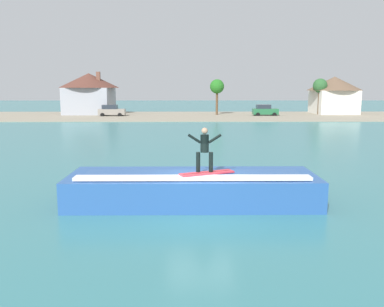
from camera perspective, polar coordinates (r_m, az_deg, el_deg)
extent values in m
plane|color=teal|center=(15.62, 1.20, -8.00)|extent=(260.00, 260.00, 0.00)
cube|color=#2A579D|center=(16.56, 0.08, -4.88)|extent=(9.82, 3.27, 1.18)
cube|color=#2A579D|center=(16.01, 0.09, -2.97)|extent=(8.35, 1.47, 0.13)
cube|color=white|center=(15.37, 0.12, -3.39)|extent=(8.84, 0.59, 0.12)
cube|color=#D8333F|center=(15.79, 2.09, -2.72)|extent=(2.17, 1.29, 0.06)
cube|color=black|center=(15.78, 2.09, -2.63)|extent=(1.84, 0.82, 0.01)
cylinder|color=black|center=(15.76, 0.86, -1.20)|extent=(0.16, 0.16, 0.77)
cylinder|color=black|center=(15.78, 2.64, -1.20)|extent=(0.16, 0.16, 0.77)
cylinder|color=black|center=(15.65, 1.76, 1.40)|extent=(0.32, 0.32, 0.67)
sphere|color=tan|center=(15.59, 1.77, 3.16)|extent=(0.24, 0.24, 0.24)
cylinder|color=black|center=(15.61, 0.33, 2.07)|extent=(0.52, 0.10, 0.38)
cylinder|color=black|center=(15.65, 3.20, 2.07)|extent=(0.52, 0.10, 0.38)
cube|color=gray|center=(65.75, -0.14, 5.23)|extent=(120.00, 21.06, 0.13)
cube|color=gray|center=(66.23, -11.03, 5.70)|extent=(4.15, 1.73, 0.90)
cube|color=#262D38|center=(66.25, -11.31, 6.36)|extent=(2.28, 1.55, 0.64)
cylinder|color=black|center=(66.93, -9.73, 5.39)|extent=(0.64, 0.22, 0.64)
cylinder|color=black|center=(65.13, -9.99, 5.28)|extent=(0.64, 0.22, 0.64)
cylinder|color=black|center=(67.41, -12.01, 5.34)|extent=(0.64, 0.22, 0.64)
cylinder|color=black|center=(65.63, -12.32, 5.23)|extent=(0.64, 0.22, 0.64)
cube|color=#23663D|center=(67.00, 10.12, 5.76)|extent=(4.01, 1.76, 0.90)
cube|color=#262D38|center=(66.91, 9.88, 6.43)|extent=(2.21, 1.58, 0.64)
cylinder|color=black|center=(68.19, 11.05, 5.42)|extent=(0.64, 0.22, 0.64)
cylinder|color=black|center=(66.38, 11.37, 5.31)|extent=(0.64, 0.22, 0.64)
cylinder|color=black|center=(67.72, 8.88, 5.45)|extent=(0.64, 0.22, 0.64)
cylinder|color=black|center=(65.89, 9.14, 5.34)|extent=(0.64, 0.22, 0.64)
cube|color=#9EA3AD|center=(72.16, -14.01, 7.05)|extent=(7.46, 8.10, 4.50)
cone|color=brown|center=(72.13, -14.11, 9.80)|extent=(10.04, 10.04, 2.42)
cube|color=brown|center=(70.54, -12.87, 10.27)|extent=(0.60, 0.60, 1.80)
cube|color=silver|center=(74.82, 19.02, 6.72)|extent=(6.52, 7.46, 4.06)
cone|color=brown|center=(74.78, 19.15, 9.16)|extent=(9.25, 9.25, 2.32)
cylinder|color=brown|center=(71.88, 17.24, 6.76)|extent=(0.53, 0.53, 4.15)
sphere|color=#2C5C2E|center=(71.84, 17.35, 8.97)|extent=(2.34, 2.34, 2.34)
cylinder|color=brown|center=(67.85, 3.47, 6.98)|extent=(0.38, 0.38, 4.03)
sphere|color=#246D20|center=(67.80, 3.49, 9.27)|extent=(2.31, 2.31, 2.31)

